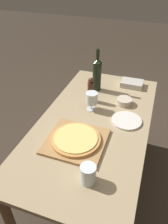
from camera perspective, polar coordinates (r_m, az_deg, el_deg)
name	(u,v)px	position (r m, az deg, el deg)	size (l,w,h in m)	color
ground_plane	(92,184)	(2.08, 2.11, -18.36)	(12.00, 12.00, 0.00)	#382D23
dining_table	(94,132)	(1.61, 2.60, -5.12)	(0.75, 1.47, 0.74)	#9E8966
cutting_board	(76,141)	(1.37, -2.15, -7.60)	(0.36, 0.35, 0.02)	#A87A47
pizza	(76,139)	(1.36, -2.17, -6.98)	(0.31, 0.31, 0.02)	#C68947
wine_bottle	(97,74)	(1.83, 3.41, 9.90)	(0.07, 0.07, 0.36)	black
pepper_mill	(91,90)	(1.70, 1.73, 5.73)	(0.05, 0.05, 0.20)	#4C2819
wine_glass	(92,98)	(1.60, 2.02, 3.56)	(0.09, 0.09, 0.14)	silver
small_bowl	(124,101)	(1.73, 10.47, 2.75)	(0.12, 0.12, 0.05)	beige
drinking_tumbler	(88,174)	(1.15, 1.07, -15.90)	(0.08, 0.08, 0.11)	silver
dinner_plate	(126,121)	(1.56, 11.03, -2.20)	(0.21, 0.21, 0.01)	silver
food_container	(132,84)	(1.99, 12.40, 7.26)	(0.19, 0.14, 0.05)	#BCB7AD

